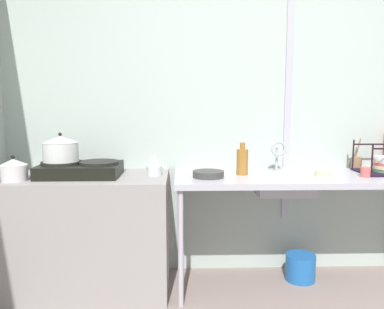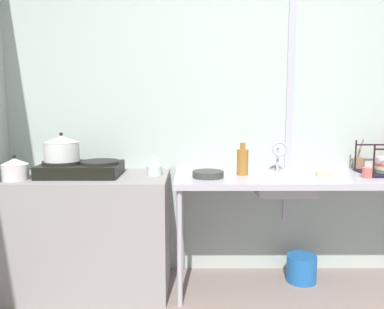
# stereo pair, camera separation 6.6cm
# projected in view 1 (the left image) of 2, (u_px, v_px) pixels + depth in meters

# --- Properties ---
(wall_back) EXTENTS (4.65, 0.10, 2.74)m
(wall_back) POSITION_uv_depth(u_px,v_px,m) (256.00, 97.00, 3.00)
(wall_back) COLOR #A8B7AF
(wall_back) RESTS_ON ground
(wall_metal_strip) EXTENTS (0.05, 0.01, 2.19)m
(wall_metal_strip) POSITION_uv_depth(u_px,v_px,m) (289.00, 79.00, 2.93)
(wall_metal_strip) COLOR #AAA7B5
(counter_concrete) EXTENTS (1.19, 0.62, 0.82)m
(counter_concrete) POSITION_uv_depth(u_px,v_px,m) (84.00, 233.00, 2.73)
(counter_concrete) COLOR gray
(counter_concrete) RESTS_ON ground
(counter_sink) EXTENTS (1.78, 0.62, 0.82)m
(counter_sink) POSITION_uv_depth(u_px,v_px,m) (300.00, 182.00, 2.73)
(counter_sink) COLOR #AAA7B5
(counter_sink) RESTS_ON ground
(stove) EXTENTS (0.54, 0.38, 0.10)m
(stove) POSITION_uv_depth(u_px,v_px,m) (81.00, 169.00, 2.67)
(stove) COLOR black
(stove) RESTS_ON counter_concrete
(pot_on_left_burner) EXTENTS (0.24, 0.24, 0.20)m
(pot_on_left_burner) POSITION_uv_depth(u_px,v_px,m) (61.00, 149.00, 2.64)
(pot_on_left_burner) COLOR silver
(pot_on_left_burner) RESTS_ON stove
(pot_beside_stove) EXTENTS (0.18, 0.18, 0.17)m
(pot_beside_stove) POSITION_uv_depth(u_px,v_px,m) (14.00, 170.00, 2.50)
(pot_beside_stove) COLOR silver
(pot_beside_stove) RESTS_ON counter_concrete
(percolator) EXTENTS (0.11, 0.11, 0.15)m
(percolator) POSITION_uv_depth(u_px,v_px,m) (154.00, 165.00, 2.69)
(percolator) COLOR silver
(percolator) RESTS_ON counter_concrete
(sink_basin) EXTENTS (0.40, 0.33, 0.12)m
(sink_basin) POSITION_uv_depth(u_px,v_px,m) (283.00, 184.00, 2.69)
(sink_basin) COLOR #AAA7B5
(sink_basin) RESTS_ON counter_sink
(faucet) EXTENTS (0.11, 0.07, 0.23)m
(faucet) POSITION_uv_depth(u_px,v_px,m) (278.00, 151.00, 2.82)
(faucet) COLOR #AAA7B5
(faucet) RESTS_ON counter_sink
(frying_pan) EXTENTS (0.21, 0.21, 0.04)m
(frying_pan) POSITION_uv_depth(u_px,v_px,m) (208.00, 174.00, 2.62)
(frying_pan) COLOR #363634
(frying_pan) RESTS_ON counter_sink
(cup_by_rack) EXTENTS (0.07, 0.07, 0.07)m
(cup_by_rack) POSITION_uv_depth(u_px,v_px,m) (365.00, 172.00, 2.64)
(cup_by_rack) COLOR #BE5550
(cup_by_rack) RESTS_ON counter_sink
(small_bowl_on_drainboard) EXTENTS (0.11, 0.11, 0.04)m
(small_bowl_on_drainboard) POSITION_uv_depth(u_px,v_px,m) (323.00, 173.00, 2.69)
(small_bowl_on_drainboard) COLOR beige
(small_bowl_on_drainboard) RESTS_ON counter_sink
(bottle_by_sink) EXTENTS (0.08, 0.08, 0.23)m
(bottle_by_sink) POSITION_uv_depth(u_px,v_px,m) (242.00, 161.00, 2.71)
(bottle_by_sink) COLOR #996327
(bottle_by_sink) RESTS_ON counter_sink
(utensil_jar) EXTENTS (0.08, 0.08, 0.24)m
(utensil_jar) POSITION_uv_depth(u_px,v_px,m) (356.00, 162.00, 2.98)
(utensil_jar) COLOR #8C6949
(utensil_jar) RESTS_ON counter_sink
(bucket_on_floor) EXTENTS (0.22, 0.22, 0.20)m
(bucket_on_floor) POSITION_uv_depth(u_px,v_px,m) (300.00, 267.00, 2.90)
(bucket_on_floor) COLOR #1E5EAD
(bucket_on_floor) RESTS_ON ground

